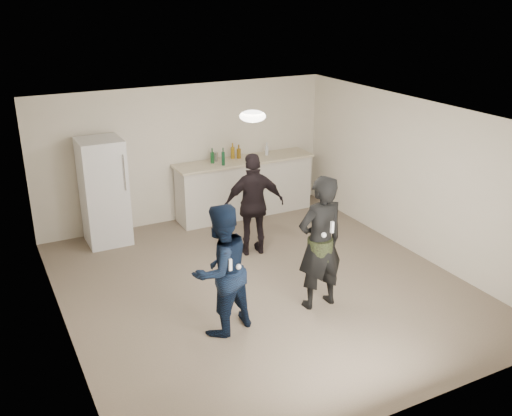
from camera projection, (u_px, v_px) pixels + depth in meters
name	position (u px, v px, depth m)	size (l,w,h in m)	color
floor	(262.00, 285.00, 8.35)	(6.00, 6.00, 0.00)	#6B5B4C
ceiling	(263.00, 117.00, 7.44)	(6.00, 6.00, 0.00)	silver
wall_back	(186.00, 154.00, 10.38)	(6.00, 6.00, 0.00)	beige
wall_front	(410.00, 306.00, 5.41)	(6.00, 6.00, 0.00)	beige
wall_left	(57.00, 244.00, 6.72)	(6.00, 6.00, 0.00)	beige
wall_right	(415.00, 178.00, 9.07)	(6.00, 6.00, 0.00)	beige
counter	(245.00, 188.00, 10.81)	(2.60, 0.56, 1.05)	beige
counter_top	(244.00, 160.00, 10.61)	(2.68, 0.64, 0.04)	beige
fridge	(104.00, 192.00, 9.49)	(0.70, 0.70, 1.80)	silver
fridge_handle	(124.00, 173.00, 9.16)	(0.02, 0.02, 0.60)	silver
ceiling_dome	(253.00, 116.00, 7.71)	(0.36, 0.36, 0.16)	white
shaker	(216.00, 157.00, 10.47)	(0.08, 0.08, 0.17)	#ABACAF
man	(221.00, 270.00, 6.97)	(0.83, 0.64, 1.70)	#102445
woman	(320.00, 243.00, 7.52)	(0.68, 0.44, 1.86)	black
camo_shorts	(320.00, 248.00, 7.55)	(0.34, 0.34, 0.28)	#2B3919
spectator	(254.00, 205.00, 9.09)	(0.99, 0.41, 1.68)	black
remote_man	(230.00, 265.00, 6.66)	(0.04, 0.04, 0.15)	white
nunchuk_man	(238.00, 267.00, 6.76)	(0.07, 0.07, 0.07)	white
remote_woman	(332.00, 227.00, 7.19)	(0.04, 0.04, 0.15)	white
nunchuk_woman	(324.00, 235.00, 7.21)	(0.07, 0.07, 0.07)	silver
bottle_cluster	(234.00, 155.00, 10.53)	(1.20, 0.39, 0.24)	#164E23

